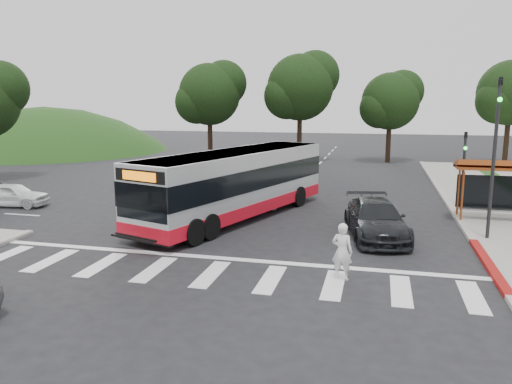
% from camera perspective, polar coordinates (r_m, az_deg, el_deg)
% --- Properties ---
extents(ground, '(140.00, 140.00, 0.00)m').
position_cam_1_polar(ground, '(21.18, -0.77, -4.95)').
color(ground, black).
rests_on(ground, ground).
extents(sidewalk_east, '(4.00, 40.00, 0.12)m').
position_cam_1_polar(sidewalk_east, '(28.91, 25.22, -1.68)').
color(sidewalk_east, gray).
rests_on(sidewalk_east, ground).
extents(curb_east, '(0.30, 40.00, 0.15)m').
position_cam_1_polar(curb_east, '(28.57, 21.30, -1.50)').
color(curb_east, '#9E9991').
rests_on(curb_east, ground).
extents(curb_east_red, '(0.32, 6.00, 0.15)m').
position_cam_1_polar(curb_east_red, '(18.99, 25.06, -7.53)').
color(curb_east_red, maroon).
rests_on(curb_east_red, ground).
extents(hillside_nw, '(44.00, 44.00, 10.00)m').
position_cam_1_polar(hillside_nw, '(62.37, -22.86, 4.39)').
color(hillside_nw, '#163F14').
rests_on(hillside_nw, ground).
extents(crosswalk_ladder, '(18.00, 2.60, 0.01)m').
position_cam_1_polar(crosswalk_ladder, '(16.61, -5.19, -9.33)').
color(crosswalk_ladder, silver).
rests_on(crosswalk_ladder, ground).
extents(bus_shelter, '(4.20, 1.60, 2.86)m').
position_cam_1_polar(bus_shelter, '(25.71, 26.41, 2.03)').
color(bus_shelter, '#954018').
rests_on(bus_shelter, sidewalk_east).
extents(traffic_signal_ne_tall, '(0.18, 0.37, 6.50)m').
position_cam_1_polar(traffic_signal_ne_tall, '(21.78, 25.64, 4.83)').
color(traffic_signal_ne_tall, black).
rests_on(traffic_signal_ne_tall, ground).
extents(traffic_signal_ne_short, '(0.18, 0.37, 4.00)m').
position_cam_1_polar(traffic_signal_ne_short, '(28.77, 22.67, 3.34)').
color(traffic_signal_ne_short, black).
rests_on(traffic_signal_ne_short, ground).
extents(tree_ne_a, '(6.16, 5.74, 9.30)m').
position_cam_1_polar(tree_ne_a, '(49.07, 27.17, 10.16)').
color(tree_ne_a, black).
rests_on(tree_ne_a, parking_lot).
extents(tree_north_a, '(6.60, 6.15, 10.17)m').
position_cam_1_polar(tree_north_a, '(46.40, 5.19, 11.95)').
color(tree_north_a, black).
rests_on(tree_north_a, ground).
extents(tree_north_b, '(5.72, 5.33, 8.43)m').
position_cam_1_polar(tree_north_b, '(47.84, 15.19, 10.07)').
color(tree_north_b, black).
rests_on(tree_north_b, ground).
extents(tree_north_c, '(6.16, 5.74, 9.30)m').
position_cam_1_polar(tree_north_c, '(46.37, -5.23, 11.17)').
color(tree_north_c, black).
rests_on(tree_north_c, ground).
extents(transit_bus, '(6.59, 12.78, 3.25)m').
position_cam_1_polar(transit_bus, '(23.95, -2.28, 0.81)').
color(transit_bus, '#BABDC0').
rests_on(transit_bus, ground).
extents(pedestrian, '(0.76, 0.59, 1.84)m').
position_cam_1_polar(pedestrian, '(16.06, 9.81, -6.70)').
color(pedestrian, white).
rests_on(pedestrian, ground).
extents(dark_sedan, '(3.12, 5.59, 1.53)m').
position_cam_1_polar(dark_sedan, '(21.28, 13.54, -3.05)').
color(dark_sedan, black).
rests_on(dark_sedan, ground).
extents(west_car_white, '(3.90, 1.97, 1.27)m').
position_cam_1_polar(west_car_white, '(29.80, -26.04, -0.28)').
color(west_car_white, white).
rests_on(west_car_white, ground).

